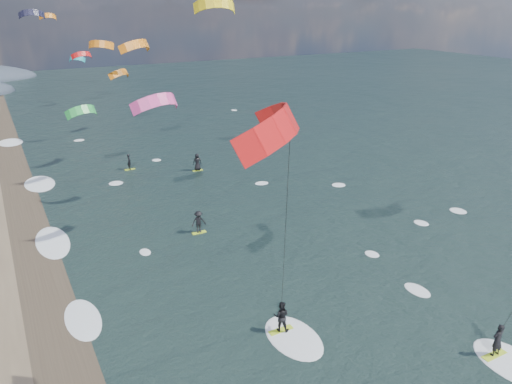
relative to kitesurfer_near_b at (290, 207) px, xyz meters
name	(u,v)px	position (x,y,z in m)	size (l,w,h in m)	color
wet_sand_strip	(70,384)	(-8.43, 5.52, -9.40)	(3.00, 240.00, 0.00)	#382D23
kitesurfer_near_b	(290,207)	(0.00, 0.00, 0.00)	(7.00, 9.36, 14.32)	#B3D425
far_kitesurfers	(186,187)	(4.94, 25.49, -8.49)	(7.33, 18.52, 1.86)	#B3D425
bg_kite_field	(99,49)	(2.89, 47.23, 2.09)	(12.57, 67.38, 10.52)	orange
shoreline_surf	(78,323)	(-7.23, 10.27, -9.41)	(2.40, 79.40, 0.11)	white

